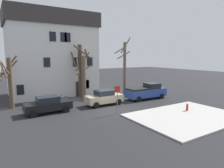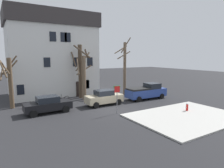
{
  "view_description": "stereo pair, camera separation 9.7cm",
  "coord_description": "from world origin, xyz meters",
  "px_view_note": "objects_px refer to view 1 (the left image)",
  "views": [
    {
      "loc": [
        -10.23,
        -16.81,
        5.59
      ],
      "look_at": [
        1.99,
        3.05,
        2.24
      ],
      "focal_mm": 31.32,
      "sensor_mm": 36.0,
      "label": 1
    },
    {
      "loc": [
        -10.14,
        -16.86,
        5.59
      ],
      "look_at": [
        1.99,
        3.05,
        2.24
      ],
      "focal_mm": 31.32,
      "sensor_mm": 36.0,
      "label": 2
    }
  ],
  "objects_px": {
    "building_main": "(52,54)",
    "tree_bare_end": "(124,67)",
    "tree_bare_mid": "(80,70)",
    "car_beige_sedan": "(104,98)",
    "pickup_truck_blue": "(146,91)",
    "fire_hydrant": "(187,107)",
    "street_sign_pole": "(117,94)",
    "tree_bare_near": "(10,80)",
    "tree_bare_far": "(84,76)",
    "car_black_sedan": "(48,105)",
    "bicycle_leaning": "(63,99)"
  },
  "relations": [
    {
      "from": "tree_bare_far",
      "to": "building_main",
      "type": "bearing_deg",
      "value": 113.02
    },
    {
      "from": "street_sign_pole",
      "to": "tree_bare_far",
      "type": "bearing_deg",
      "value": 91.31
    },
    {
      "from": "building_main",
      "to": "pickup_truck_blue",
      "type": "height_order",
      "value": "building_main"
    },
    {
      "from": "fire_hydrant",
      "to": "street_sign_pole",
      "type": "height_order",
      "value": "street_sign_pole"
    },
    {
      "from": "tree_bare_end",
      "to": "bicycle_leaning",
      "type": "distance_m",
      "value": 10.05
    },
    {
      "from": "tree_bare_far",
      "to": "street_sign_pole",
      "type": "height_order",
      "value": "tree_bare_far"
    },
    {
      "from": "building_main",
      "to": "tree_bare_near",
      "type": "height_order",
      "value": "building_main"
    },
    {
      "from": "tree_bare_far",
      "to": "pickup_truck_blue",
      "type": "xyz_separation_m",
      "value": [
        7.07,
        -4.09,
        -2.06
      ]
    },
    {
      "from": "car_black_sedan",
      "to": "street_sign_pole",
      "type": "height_order",
      "value": "street_sign_pole"
    },
    {
      "from": "tree_bare_end",
      "to": "fire_hydrant",
      "type": "height_order",
      "value": "tree_bare_end"
    },
    {
      "from": "building_main",
      "to": "street_sign_pole",
      "type": "xyz_separation_m",
      "value": [
        2.58,
        -13.32,
        -3.96
      ]
    },
    {
      "from": "car_beige_sedan",
      "to": "tree_bare_far",
      "type": "bearing_deg",
      "value": 100.67
    },
    {
      "from": "pickup_truck_blue",
      "to": "tree_bare_far",
      "type": "bearing_deg",
      "value": 149.96
    },
    {
      "from": "building_main",
      "to": "tree_bare_end",
      "type": "bearing_deg",
      "value": -32.44
    },
    {
      "from": "building_main",
      "to": "fire_hydrant",
      "type": "distance_m",
      "value": 19.51
    },
    {
      "from": "tree_bare_near",
      "to": "pickup_truck_blue",
      "type": "distance_m",
      "value": 16.19
    },
    {
      "from": "building_main",
      "to": "tree_bare_end",
      "type": "distance_m",
      "value": 10.64
    },
    {
      "from": "tree_bare_near",
      "to": "street_sign_pole",
      "type": "distance_m",
      "value": 11.57
    },
    {
      "from": "car_black_sedan",
      "to": "pickup_truck_blue",
      "type": "distance_m",
      "value": 12.58
    },
    {
      "from": "building_main",
      "to": "street_sign_pole",
      "type": "height_order",
      "value": "building_main"
    },
    {
      "from": "tree_bare_end",
      "to": "pickup_truck_blue",
      "type": "height_order",
      "value": "tree_bare_end"
    },
    {
      "from": "tree_bare_near",
      "to": "street_sign_pole",
      "type": "height_order",
      "value": "tree_bare_near"
    },
    {
      "from": "tree_bare_end",
      "to": "bicycle_leaning",
      "type": "xyz_separation_m",
      "value": [
        -9.35,
        -0.31,
        -3.68
      ]
    },
    {
      "from": "pickup_truck_blue",
      "to": "street_sign_pole",
      "type": "height_order",
      "value": "street_sign_pole"
    },
    {
      "from": "fire_hydrant",
      "to": "street_sign_pole",
      "type": "relative_size",
      "value": 0.28
    },
    {
      "from": "tree_bare_mid",
      "to": "pickup_truck_blue",
      "type": "height_order",
      "value": "tree_bare_mid"
    },
    {
      "from": "tree_bare_mid",
      "to": "street_sign_pole",
      "type": "distance_m",
      "value": 8.75
    },
    {
      "from": "tree_bare_mid",
      "to": "tree_bare_end",
      "type": "xyz_separation_m",
      "value": [
        6.51,
        -0.86,
        0.28
      ]
    },
    {
      "from": "pickup_truck_blue",
      "to": "fire_hydrant",
      "type": "distance_m",
      "value": 6.74
    },
    {
      "from": "car_black_sedan",
      "to": "pickup_truck_blue",
      "type": "bearing_deg",
      "value": -1.31
    },
    {
      "from": "fire_hydrant",
      "to": "bicycle_leaning",
      "type": "distance_m",
      "value": 14.18
    },
    {
      "from": "building_main",
      "to": "car_beige_sedan",
      "type": "xyz_separation_m",
      "value": [
        3.16,
        -9.67,
        -5.02
      ]
    },
    {
      "from": "tree_bare_mid",
      "to": "tree_bare_end",
      "type": "relative_size",
      "value": 0.85
    },
    {
      "from": "tree_bare_end",
      "to": "street_sign_pole",
      "type": "relative_size",
      "value": 3.01
    },
    {
      "from": "building_main",
      "to": "tree_bare_mid",
      "type": "bearing_deg",
      "value": -63.91
    },
    {
      "from": "pickup_truck_blue",
      "to": "car_black_sedan",
      "type": "bearing_deg",
      "value": 178.69
    },
    {
      "from": "tree_bare_near",
      "to": "bicycle_leaning",
      "type": "bearing_deg",
      "value": -2.16
    },
    {
      "from": "tree_bare_near",
      "to": "street_sign_pole",
      "type": "xyz_separation_m",
      "value": [
        8.65,
        -7.6,
        -1.13
      ]
    },
    {
      "from": "building_main",
      "to": "tree_bare_mid",
      "type": "xyz_separation_m",
      "value": [
        2.33,
        -4.76,
        -2.13
      ]
    },
    {
      "from": "car_beige_sedan",
      "to": "street_sign_pole",
      "type": "xyz_separation_m",
      "value": [
        -0.58,
        -3.65,
        1.06
      ]
    },
    {
      "from": "tree_bare_mid",
      "to": "street_sign_pole",
      "type": "height_order",
      "value": "tree_bare_mid"
    },
    {
      "from": "tree_bare_mid",
      "to": "car_beige_sedan",
      "type": "bearing_deg",
      "value": -80.4
    },
    {
      "from": "tree_bare_near",
      "to": "tree_bare_mid",
      "type": "xyz_separation_m",
      "value": [
        8.4,
        0.95,
        0.71
      ]
    },
    {
      "from": "tree_bare_end",
      "to": "car_black_sedan",
      "type": "xyz_separation_m",
      "value": [
        -11.94,
        -3.85,
        -3.22
      ]
    },
    {
      "from": "tree_bare_near",
      "to": "car_black_sedan",
      "type": "distance_m",
      "value": 5.28
    },
    {
      "from": "tree_bare_mid",
      "to": "car_beige_sedan",
      "type": "xyz_separation_m",
      "value": [
        0.83,
        -4.91,
        -2.9
      ]
    },
    {
      "from": "tree_bare_mid",
      "to": "building_main",
      "type": "bearing_deg",
      "value": 116.09
    },
    {
      "from": "building_main",
      "to": "pickup_truck_blue",
      "type": "relative_size",
      "value": 2.18
    },
    {
      "from": "car_beige_sedan",
      "to": "building_main",
      "type": "bearing_deg",
      "value": 108.11
    },
    {
      "from": "building_main",
      "to": "tree_bare_near",
      "type": "distance_m",
      "value": 8.8
    }
  ]
}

